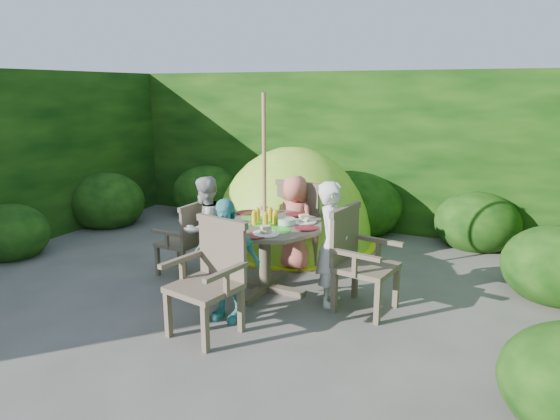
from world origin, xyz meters
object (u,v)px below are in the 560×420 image
at_px(garden_chair_left, 185,238).
at_px(child_right, 332,244).
at_px(patio_table, 265,234).
at_px(parasol_pole, 264,196).
at_px(garden_chair_back, 304,220).
at_px(child_left, 205,229).
at_px(child_back, 295,223).
at_px(garden_chair_right, 359,258).
at_px(garden_chair_front, 211,276).
at_px(dome_tent, 291,242).
at_px(child_front, 226,260).

height_order(garden_chair_left, child_right, child_right).
relative_size(patio_table, child_right, 1.05).
distance_m(parasol_pole, child_right, 0.91).
distance_m(garden_chair_back, child_left, 1.35).
distance_m(child_left, child_back, 1.13).
xyz_separation_m(child_right, child_back, (-0.78, 0.82, -0.07)).
height_order(parasol_pole, child_back, parasol_pole).
relative_size(garden_chair_right, garden_chair_front, 1.00).
height_order(garden_chair_right, child_left, child_left).
bearing_deg(child_left, child_right, 101.77).
distance_m(garden_chair_front, child_left, 1.36).
height_order(garden_chair_left, dome_tent, dome_tent).
bearing_deg(child_left, dome_tent, -177.79).
bearing_deg(dome_tent, child_back, -50.57).
relative_size(garden_chair_back, child_back, 0.89).
xyz_separation_m(garden_chair_back, child_front, (-0.04, -1.89, 0.05)).
relative_size(garden_chair_left, child_left, 0.70).
bearing_deg(garden_chair_back, child_left, 56.58).
distance_m(garden_chair_right, garden_chair_front, 1.54).
distance_m(child_right, dome_tent, 2.29).
bearing_deg(parasol_pole, garden_chair_right, -0.78).
distance_m(garden_chair_front, dome_tent, 2.95).
bearing_deg(garden_chair_left, dome_tent, 163.53).
distance_m(garden_chair_front, child_back, 1.89).
height_order(garden_chair_left, child_back, child_back).
height_order(garden_chair_back, child_right, child_right).
xyz_separation_m(child_left, dome_tent, (0.34, 1.76, -0.62)).
xyz_separation_m(garden_chair_right, dome_tent, (-1.55, 1.79, -0.55)).
relative_size(garden_chair_right, child_front, 0.83).
height_order(garden_chair_front, child_back, child_back).
bearing_deg(parasol_pole, child_back, 88.56).
bearing_deg(child_front, garden_chair_back, 86.29).
bearing_deg(child_back, garden_chair_right, 158.38).
relative_size(patio_table, child_left, 1.12).
bearing_deg(child_front, child_left, 131.16).
xyz_separation_m(garden_chair_right, garden_chair_back, (-1.07, 1.10, 0.02)).
bearing_deg(garden_chair_right, child_left, 98.31).
distance_m(child_back, dome_tent, 1.24).
relative_size(patio_table, child_front, 1.13).
height_order(parasol_pole, garden_chair_front, parasol_pole).
height_order(garden_chair_left, child_front, child_front).
xyz_separation_m(garden_chair_front, child_left, (-0.79, 1.11, 0.08)).
distance_m(child_front, dome_tent, 2.68).
bearing_deg(garden_chair_left, child_front, 56.40).
xyz_separation_m(garden_chair_front, child_right, (0.81, 1.07, 0.11)).
height_order(patio_table, child_right, child_right).
relative_size(patio_table, parasol_pole, 0.63).
bearing_deg(garden_chair_back, garden_chair_left, 47.58).
height_order(parasol_pole, child_left, parasol_pole).
height_order(child_back, child_front, child_front).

